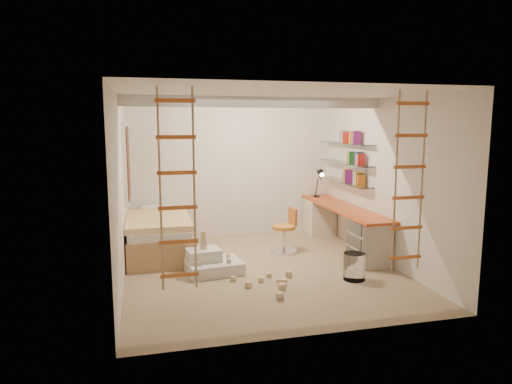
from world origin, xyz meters
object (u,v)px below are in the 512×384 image
object	(u,v)px
desk	(342,225)
swivel_chair	(285,236)
play_platform	(211,263)
bed	(158,235)

from	to	relation	value
desk	swivel_chair	distance (m)	1.09
play_platform	swivel_chair	bearing A→B (deg)	28.30
desk	bed	distance (m)	3.22
play_platform	bed	bearing A→B (deg)	121.41
swivel_chair	play_platform	size ratio (longest dim) A/B	0.89
bed	swivel_chair	distance (m)	2.16
desk	swivel_chair	world-z (taller)	swivel_chair
bed	play_platform	world-z (taller)	bed
desk	swivel_chair	size ratio (longest dim) A/B	3.63
bed	play_platform	size ratio (longest dim) A/B	2.31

